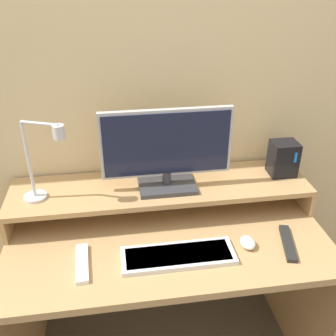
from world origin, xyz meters
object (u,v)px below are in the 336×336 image
object	(u,v)px
router_dock	(283,158)
mouse	(248,242)
remote_control	(82,263)
desk_lamp	(42,163)
keyboard	(178,256)
remote_secondary	(288,243)
monitor	(167,150)

from	to	relation	value
router_dock	mouse	world-z (taller)	router_dock
mouse	remote_control	world-z (taller)	mouse
desk_lamp	remote_control	distance (m)	0.40
router_dock	remote_control	xyz separation A→B (m)	(-0.86, -0.32, -0.19)
desk_lamp	mouse	world-z (taller)	desk_lamp
keyboard	remote_control	world-z (taller)	keyboard
router_dock	remote_control	bearing A→B (deg)	-159.61
keyboard	mouse	world-z (taller)	mouse
keyboard	remote_secondary	xyz separation A→B (m)	(0.42, 0.01, -0.00)
desk_lamp	remote_control	size ratio (longest dim) A/B	1.66
desk_lamp	router_dock	world-z (taller)	desk_lamp
mouse	remote_secondary	world-z (taller)	mouse
monitor	keyboard	world-z (taller)	monitor
keyboard	remote_control	xyz separation A→B (m)	(-0.34, 0.01, -0.00)
router_dock	desk_lamp	bearing A→B (deg)	-176.56
desk_lamp	router_dock	xyz separation A→B (m)	(0.99, 0.06, -0.09)
mouse	remote_secondary	size ratio (longest dim) A/B	0.37
monitor	remote_control	bearing A→B (deg)	-140.28
router_dock	remote_secondary	distance (m)	0.39
keyboard	router_dock	bearing A→B (deg)	32.88
router_dock	mouse	xyz separation A→B (m)	(-0.25, -0.31, -0.18)
mouse	remote_control	xyz separation A→B (m)	(-0.61, -0.01, -0.01)
remote_control	remote_secondary	xyz separation A→B (m)	(0.77, -0.01, 0.00)
keyboard	remote_control	distance (m)	0.34
router_dock	remote_secondary	size ratio (longest dim) A/B	0.73
monitor	desk_lamp	xyz separation A→B (m)	(-0.47, -0.03, -0.01)
monitor	remote_secondary	xyz separation A→B (m)	(0.42, -0.29, -0.28)
remote_control	remote_secondary	distance (m)	0.77
remote_secondary	router_dock	bearing A→B (deg)	74.21
mouse	remote_control	size ratio (longest dim) A/B	0.39
desk_lamp	keyboard	size ratio (longest dim) A/B	0.80
keyboard	remote_secondary	world-z (taller)	keyboard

